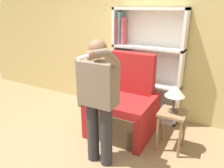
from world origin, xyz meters
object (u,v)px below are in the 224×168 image
(side_table, at_px, (172,120))
(table_lamp, at_px, (175,92))
(bookcase, at_px, (141,67))
(person_standing, at_px, (98,97))
(armchair, at_px, (124,109))

(side_table, bearing_deg, table_lamp, 0.00)
(bookcase, height_order, table_lamp, bookcase)
(person_standing, relative_size, side_table, 2.75)
(armchair, height_order, table_lamp, armchair)
(table_lamp, bearing_deg, armchair, 171.34)
(bookcase, bearing_deg, side_table, -44.92)
(armchair, xyz_separation_m, person_standing, (0.05, -0.83, 0.52))
(bookcase, distance_m, table_lamp, 1.10)
(bookcase, height_order, armchair, bookcase)
(armchair, bearing_deg, side_table, -8.66)
(bookcase, relative_size, side_table, 3.29)
(bookcase, height_order, side_table, bookcase)
(armchair, distance_m, person_standing, 0.98)
(table_lamp, bearing_deg, bookcase, 135.08)
(bookcase, xyz_separation_m, armchair, (0.00, -0.66, -0.53))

